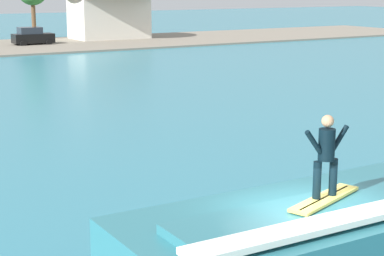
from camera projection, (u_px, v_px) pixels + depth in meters
wave_crest at (340, 237)px, 13.50m from camera, size 9.51×3.36×1.82m
surfboard at (325, 199)px, 12.79m from camera, size 2.11×1.10×0.06m
surfer at (326, 152)px, 12.62m from camera, size 1.08×0.32×1.62m
car_far_shore at (32, 37)px, 64.56m from camera, size 3.91×2.07×1.86m
house_gabled_white at (109, 3)px, 71.39m from camera, size 9.62×9.62×6.55m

